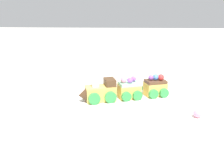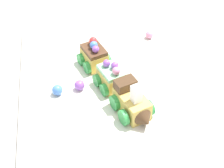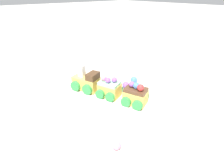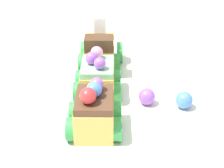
# 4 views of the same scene
# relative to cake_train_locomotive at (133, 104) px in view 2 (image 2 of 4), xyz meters

# --- Properties ---
(ground_plane) EXTENTS (10.00, 10.00, 0.00)m
(ground_plane) POSITION_rel_cake_train_locomotive_xyz_m (-0.08, -0.03, -0.04)
(ground_plane) COLOR beige
(display_board) EXTENTS (0.60, 0.46, 0.01)m
(display_board) POSITION_rel_cake_train_locomotive_xyz_m (-0.08, -0.03, -0.03)
(display_board) COLOR white
(display_board) RESTS_ON ground_plane
(cake_train_locomotive) EXTENTS (0.13, 0.10, 0.09)m
(cake_train_locomotive) POSITION_rel_cake_train_locomotive_xyz_m (0.00, 0.00, 0.00)
(cake_train_locomotive) COLOR #E0BC56
(cake_train_locomotive) RESTS_ON display_board
(cake_car_mint) EXTENTS (0.09, 0.09, 0.07)m
(cake_car_mint) POSITION_rel_cake_train_locomotive_xyz_m (-0.10, -0.04, -0.00)
(cake_car_mint) COLOR #E0BC56
(cake_car_mint) RESTS_ON display_board
(cake_car_chocolate) EXTENTS (0.09, 0.09, 0.07)m
(cake_car_chocolate) POSITION_rel_cake_train_locomotive_xyz_m (-0.18, -0.07, 0.00)
(cake_car_chocolate) COLOR #E0BC56
(cake_car_chocolate) RESTS_ON display_board
(gumball_purple) EXTENTS (0.03, 0.03, 0.03)m
(gumball_purple) POSITION_rel_cake_train_locomotive_xyz_m (-0.10, -0.11, -0.02)
(gumball_purple) COLOR #9956C6
(gumball_purple) RESTS_ON display_board
(gumball_blue) EXTENTS (0.03, 0.03, 0.03)m
(gumball_blue) POSITION_rel_cake_train_locomotive_xyz_m (-0.09, -0.17, -0.01)
(gumball_blue) COLOR #4C84E0
(gumball_blue) RESTS_ON display_board
(gumball_pink) EXTENTS (0.02, 0.02, 0.02)m
(gumball_pink) POSITION_rel_cake_train_locomotive_xyz_m (-0.28, 0.10, -0.02)
(gumball_pink) COLOR pink
(gumball_pink) RESTS_ON display_board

